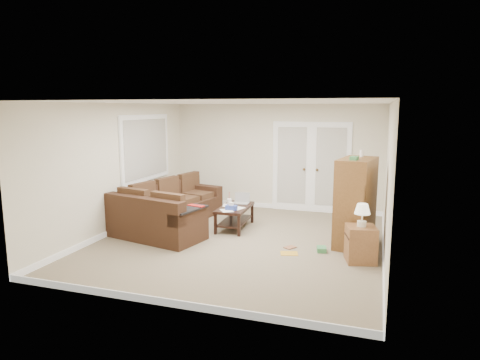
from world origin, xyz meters
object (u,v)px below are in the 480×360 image
(coffee_table, at_px, (235,216))
(side_cabinet, at_px, (361,241))
(tv_armoire, at_px, (355,202))
(sectional_sofa, at_px, (168,212))

(coffee_table, height_order, side_cabinet, side_cabinet)
(side_cabinet, bearing_deg, tv_armoire, 86.16)
(tv_armoire, distance_m, side_cabinet, 0.93)
(sectional_sofa, relative_size, side_cabinet, 3.23)
(sectional_sofa, height_order, tv_armoire, tv_armoire)
(coffee_table, height_order, tv_armoire, tv_armoire)
(sectional_sofa, bearing_deg, side_cabinet, 1.11)
(sectional_sofa, distance_m, coffee_table, 1.36)
(sectional_sofa, xyz_separation_m, tv_armoire, (3.65, 0.02, 0.46))
(coffee_table, distance_m, side_cabinet, 2.78)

